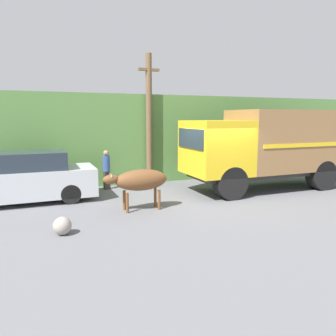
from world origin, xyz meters
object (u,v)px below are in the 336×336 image
(pedestrian_on_hill, at_px, (106,168))
(utility_pole, at_px, (149,118))
(parked_suv, at_px, (23,178))
(cargo_truck, at_px, (271,145))
(brown_cow, at_px, (140,180))
(roadside_rock, at_px, (62,226))

(pedestrian_on_hill, bearing_deg, utility_pole, 173.00)
(parked_suv, bearing_deg, pedestrian_on_hill, 14.49)
(cargo_truck, xyz_separation_m, parked_suv, (-9.12, 1.37, -0.97))
(brown_cow, bearing_deg, cargo_truck, 10.14)
(brown_cow, height_order, roadside_rock, brown_cow)
(pedestrian_on_hill, height_order, utility_pole, utility_pole)
(roadside_rock, bearing_deg, brown_cow, 29.92)
(cargo_truck, xyz_separation_m, utility_pole, (-4.15, 2.80, 1.05))
(brown_cow, xyz_separation_m, parked_suv, (-3.38, 2.37, -0.11))
(cargo_truck, bearing_deg, pedestrian_on_hill, 159.78)
(cargo_truck, relative_size, roadside_rock, 15.19)
(cargo_truck, bearing_deg, brown_cow, -168.99)
(parked_suv, relative_size, utility_pole, 0.87)
(brown_cow, relative_size, roadside_rock, 4.50)
(brown_cow, xyz_separation_m, roadside_rock, (-2.43, -1.40, -0.71))
(pedestrian_on_hill, distance_m, roadside_rock, 5.25)
(pedestrian_on_hill, xyz_separation_m, roadside_rock, (-2.07, -4.78, -0.65))
(brown_cow, height_order, pedestrian_on_hill, pedestrian_on_hill)
(utility_pole, bearing_deg, roadside_rock, -127.76)
(pedestrian_on_hill, bearing_deg, roadside_rock, 47.71)
(cargo_truck, relative_size, brown_cow, 3.38)
(brown_cow, relative_size, parked_suv, 0.42)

